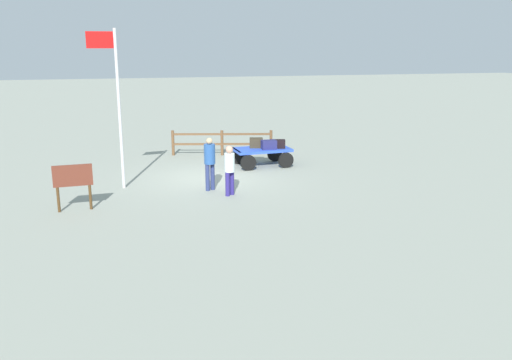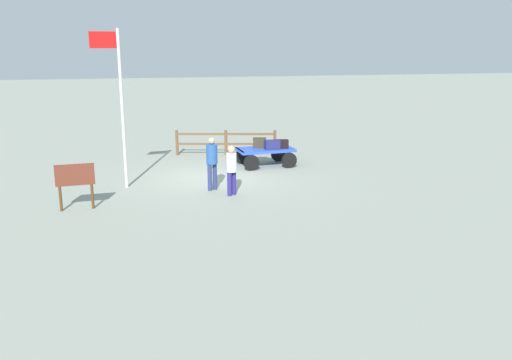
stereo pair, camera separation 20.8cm
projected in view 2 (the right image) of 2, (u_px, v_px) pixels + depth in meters
ground_plane at (214, 178)px, 19.02m from camera, size 120.00×120.00×0.00m
luggage_cart at (265, 153)px, 20.87m from camera, size 2.23×1.49×0.69m
suitcase_grey at (272, 145)px, 20.63m from camera, size 0.56×0.36×0.34m
suitcase_dark at (260, 143)px, 20.97m from camera, size 0.57×0.47×0.37m
suitcase_maroon at (281, 144)px, 20.84m from camera, size 0.63×0.45×0.32m
worker_lead at (231, 167)px, 16.69m from camera, size 0.44×0.44×1.57m
worker_trailing at (212, 159)px, 17.26m from camera, size 0.48×0.48×1.71m
flagpole at (119, 97)px, 17.09m from camera, size 0.91×0.15×5.07m
signboard at (75, 179)px, 15.20m from camera, size 1.08×0.14×1.33m
wooden_fence at (226, 141)px, 22.88m from camera, size 4.16×1.10×1.06m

